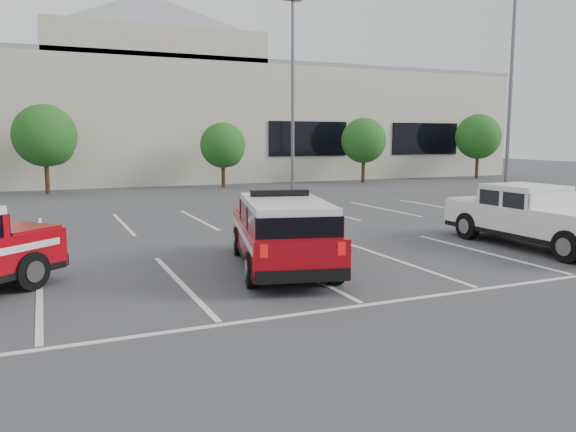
# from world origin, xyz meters

# --- Properties ---
(ground) EXTENTS (120.00, 120.00, 0.00)m
(ground) POSITION_xyz_m (0.00, 0.00, 0.00)
(ground) COLOR #3D3D40
(ground) RESTS_ON ground
(stall_markings) EXTENTS (23.00, 15.00, 0.01)m
(stall_markings) POSITION_xyz_m (0.00, 4.50, 0.01)
(stall_markings) COLOR silver
(stall_markings) RESTS_ON ground
(convention_building) EXTENTS (60.00, 16.99, 13.20)m
(convention_building) POSITION_xyz_m (0.18, 31.86, 4.72)
(convention_building) COLOR #BCB39F
(convention_building) RESTS_ON ground
(tree_mid_left) EXTENTS (3.37, 3.37, 4.85)m
(tree_mid_left) POSITION_xyz_m (-4.91, 22.05, 3.04)
(tree_mid_left) COLOR #3F2B19
(tree_mid_left) RESTS_ON ground
(tree_mid_right) EXTENTS (2.77, 2.77, 3.99)m
(tree_mid_right) POSITION_xyz_m (5.09, 22.05, 2.50)
(tree_mid_right) COLOR #3F2B19
(tree_mid_right) RESTS_ON ground
(tree_right) EXTENTS (3.07, 3.07, 4.42)m
(tree_right) POSITION_xyz_m (15.09, 22.05, 2.77)
(tree_right) COLOR #3F2B19
(tree_right) RESTS_ON ground
(tree_far_right) EXTENTS (3.37, 3.37, 4.85)m
(tree_far_right) POSITION_xyz_m (25.09, 22.05, 3.04)
(tree_far_right) COLOR #3F2B19
(tree_far_right) RESTS_ON ground
(light_pole_mid) EXTENTS (0.90, 0.60, 10.24)m
(light_pole_mid) POSITION_xyz_m (7.00, 16.00, 5.19)
(light_pole_mid) COLOR #59595E
(light_pole_mid) RESTS_ON ground
(light_pole_right) EXTENTS (0.90, 0.60, 10.24)m
(light_pole_right) POSITION_xyz_m (16.00, 10.00, 5.19)
(light_pole_right) COLOR #59595E
(light_pole_right) RESTS_ON ground
(fire_chief_suv) EXTENTS (3.03, 5.40, 1.80)m
(fire_chief_suv) POSITION_xyz_m (-0.24, 0.41, 0.73)
(fire_chief_suv) COLOR #97070E
(fire_chief_suv) RESTS_ON ground
(white_pickup) EXTENTS (1.96, 5.56, 1.70)m
(white_pickup) POSITION_xyz_m (7.24, 0.04, 0.68)
(white_pickup) COLOR silver
(white_pickup) RESTS_ON ground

